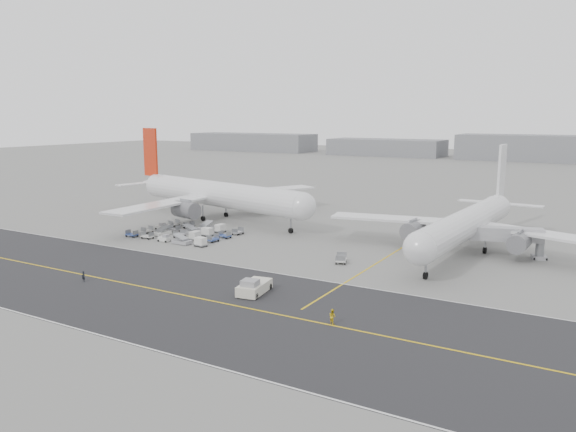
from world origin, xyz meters
The scene contains 11 objects.
ground centered at (0.00, 0.00, 0.00)m, with size 700.00×700.00×0.00m, color gray.
taxiway centered at (5.02, -17.98, 0.01)m, with size 220.00×59.00×0.03m.
horizon_buildings centered at (30.00, 260.00, 0.00)m, with size 520.00×28.00×28.00m, color gray, non-canonical shape.
airliner_a centered at (-18.47, 30.82, 6.11)m, with size 60.61×59.31×21.21m.
airliner_b centered at (41.15, 27.60, 5.33)m, with size 52.90×53.62×18.49m.
pushback_tug centered at (21.12, -12.53, 0.95)m, with size 3.86×8.25×2.32m.
jet_bridge centered at (47.38, 26.36, 3.83)m, with size 14.64×6.81×5.50m.
gse_cluster centered at (-12.41, 12.59, 0.00)m, with size 25.10×19.94×1.84m, color #999A9F, non-canonical shape.
stray_dolly centered at (24.75, 8.53, 0.00)m, with size 1.67×2.72×1.67m, color silver, non-canonical shape.
ground_crew_a centered at (-4.13, -20.42, 0.79)m, with size 0.58×0.38×1.59m, color black.
ground_crew_b centered at (35.57, -17.47, 0.93)m, with size 0.90×0.70×1.85m, color gold.
Camera 1 is at (62.75, -75.06, 24.42)m, focal length 35.00 mm.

